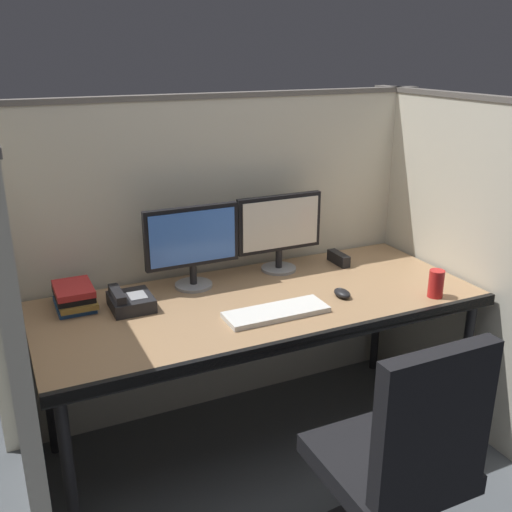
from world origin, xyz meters
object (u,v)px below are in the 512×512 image
computer_mouse (342,293)px  desk_phone (130,301)px  desk (262,310)px  book_stack (74,297)px  keyboard_main (276,312)px  office_chair (394,496)px  red_stapler (339,258)px  monitor_left (192,241)px  monitor_right (279,228)px  soda_can (437,284)px

computer_mouse → desk_phone: size_ratio=0.51×
desk → computer_mouse: bearing=-19.8°
desk_phone → book_stack: bearing=152.8°
desk_phone → keyboard_main: bearing=-30.6°
office_chair → red_stapler: (0.47, 1.11, 0.40)m
office_chair → monitor_left: 1.31m
office_chair → desk_phone: size_ratio=5.13×
desk → monitor_left: size_ratio=4.42×
monitor_right → keyboard_main: 0.55m
soda_can → desk_phone: bearing=160.3°
computer_mouse → desk_phone: desk_phone is taller
desk → desk_phone: size_ratio=10.00×
book_stack → soda_can: bearing=-20.8°
soda_can → book_stack: bearing=159.2°
red_stapler → computer_mouse: bearing=-120.4°
monitor_right → book_stack: size_ratio=1.89×
monitor_left → red_stapler: 0.78m
desk_phone → monitor_right: bearing=10.2°
monitor_left → monitor_right: 0.45m
desk → soda_can: size_ratio=15.57×
keyboard_main → computer_mouse: 0.34m
monitor_left → computer_mouse: size_ratio=4.48×
office_chair → keyboard_main: (-0.09, 0.71, 0.39)m
keyboard_main → soda_can: size_ratio=3.52×
office_chair → computer_mouse: office_chair is taller
computer_mouse → soda_can: 0.41m
office_chair → soda_can: 0.95m
red_stapler → desk_phone: bearing=-175.1°
book_stack → soda_can: 1.54m
monitor_right → book_stack: monitor_right is taller
monitor_right → computer_mouse: size_ratio=4.48×
desk → monitor_right: (0.23, 0.29, 0.27)m
office_chair → book_stack: size_ratio=4.28×
office_chair → keyboard_main: 0.81m
book_stack → desk_phone: book_stack is taller
monitor_left → desk_phone: bearing=-160.4°
monitor_left → soda_can: size_ratio=3.52×
computer_mouse → red_stapler: red_stapler is taller
keyboard_main → book_stack: size_ratio=1.89×
book_stack → desk_phone: (0.21, -0.11, -0.02)m
monitor_left → book_stack: monitor_left is taller
book_stack → desk_phone: size_ratio=1.20×
soda_can → keyboard_main: bearing=169.5°
red_stapler → desk_phone: desk_phone is taller
office_chair → red_stapler: bearing=64.0°
monitor_left → book_stack: size_ratio=1.89×
monitor_right → desk_phone: (-0.77, -0.14, -0.18)m
office_chair → monitor_right: monitor_right is taller
office_chair → monitor_left: size_ratio=2.27×
desk → keyboard_main: keyboard_main is taller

